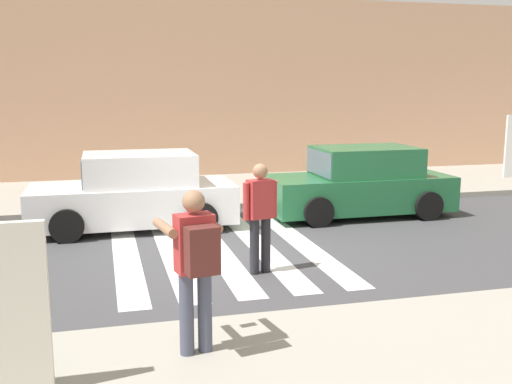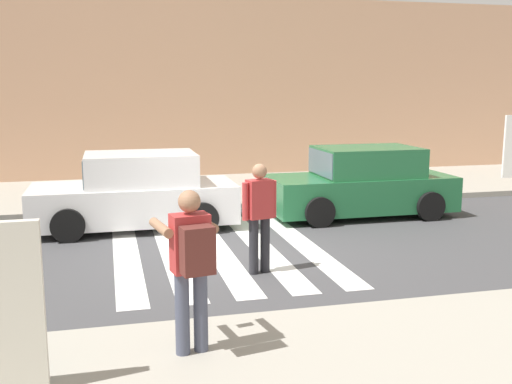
{
  "view_description": "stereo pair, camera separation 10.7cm",
  "coord_description": "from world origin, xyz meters",
  "px_view_note": "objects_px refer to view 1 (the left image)",
  "views": [
    {
      "loc": [
        -1.95,
        -9.96,
        2.89
      ],
      "look_at": [
        0.6,
        -0.2,
        1.1
      ],
      "focal_mm": 42.0,
      "sensor_mm": 36.0,
      "label": 1
    },
    {
      "loc": [
        -1.84,
        -9.99,
        2.89
      ],
      "look_at": [
        0.6,
        -0.2,
        1.1
      ],
      "focal_mm": 42.0,
      "sensor_mm": 36.0,
      "label": 2
    }
  ],
  "objects_px": {
    "parked_car_green": "(360,184)",
    "photographer_with_backpack": "(196,258)",
    "pedestrian_crossing": "(260,212)",
    "parked_car_white": "(135,193)"
  },
  "relations": [
    {
      "from": "parked_car_green",
      "to": "photographer_with_backpack",
      "type": "bearing_deg",
      "value": -126.37
    },
    {
      "from": "pedestrian_crossing",
      "to": "parked_car_white",
      "type": "bearing_deg",
      "value": 115.7
    },
    {
      "from": "pedestrian_crossing",
      "to": "parked_car_green",
      "type": "height_order",
      "value": "pedestrian_crossing"
    },
    {
      "from": "photographer_with_backpack",
      "to": "pedestrian_crossing",
      "type": "distance_m",
      "value": 3.25
    },
    {
      "from": "photographer_with_backpack",
      "to": "parked_car_green",
      "type": "height_order",
      "value": "photographer_with_backpack"
    },
    {
      "from": "photographer_with_backpack",
      "to": "parked_car_green",
      "type": "xyz_separation_m",
      "value": [
        4.74,
        6.44,
        -0.44
      ]
    },
    {
      "from": "parked_car_white",
      "to": "parked_car_green",
      "type": "distance_m",
      "value": 4.99
    },
    {
      "from": "pedestrian_crossing",
      "to": "photographer_with_backpack",
      "type": "bearing_deg",
      "value": -116.7
    },
    {
      "from": "pedestrian_crossing",
      "to": "parked_car_white",
      "type": "xyz_separation_m",
      "value": [
        -1.7,
        3.54,
        -0.25
      ]
    },
    {
      "from": "pedestrian_crossing",
      "to": "parked_car_green",
      "type": "relative_size",
      "value": 0.42
    }
  ]
}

